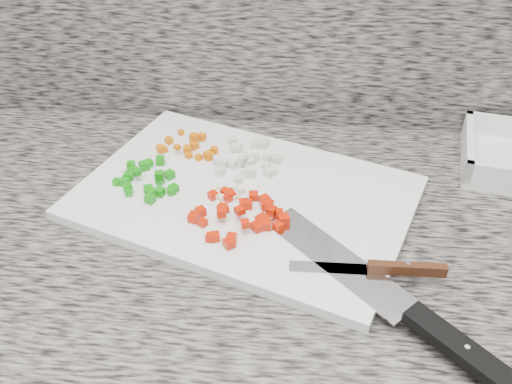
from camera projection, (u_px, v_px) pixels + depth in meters
The scene contains 9 objects.
countertop at pixel (254, 234), 0.84m from camera, with size 3.96×0.64×0.04m, color slate.
cutting_board at pixel (244, 198), 0.87m from camera, with size 0.49×0.32×0.02m, color white.
carrot_pile at pixel (189, 146), 0.95m from camera, with size 0.11×0.09×0.02m.
onion_pile at pixel (247, 159), 0.92m from camera, with size 0.11×0.13×0.02m.
green_pepper_pile at pixel (147, 179), 0.88m from camera, with size 0.11×0.12×0.02m.
red_pepper_pile at pixel (243, 213), 0.81m from camera, with size 0.15×0.13×0.02m.
garlic_pile at pixel (229, 193), 0.86m from camera, with size 0.05×0.04×0.01m.
chef_knife at pixel (416, 317), 0.67m from camera, with size 0.31×0.30×0.02m.
paring_knife at pixel (387, 269), 0.73m from camera, with size 0.20×0.02×0.02m.
Camera 1 is at (0.07, 0.82, 1.45)m, focal length 40.00 mm.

